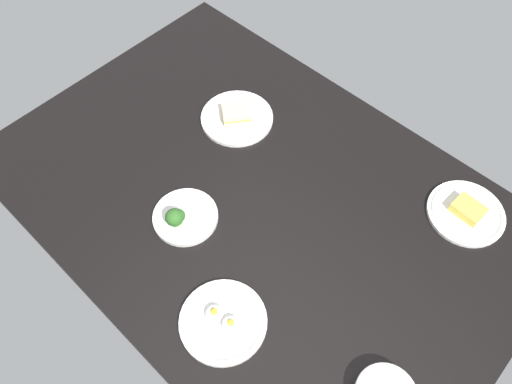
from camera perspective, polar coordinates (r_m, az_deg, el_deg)
The scene contains 5 objects.
dining_table at distance 137.23cm, azimuth -0.00°, elevation -0.91°, with size 143.36×97.41×4.00cm, color black.
plate_broccoli at distance 131.32cm, azimuth -8.34°, elevation -2.82°, with size 17.26×17.26×7.93cm.
plate_sandwich at distance 151.54cm, azimuth -2.20°, elevation 8.61°, with size 21.83×21.83×4.40cm.
plate_cheese at distance 143.04cm, azimuth 22.97°, elevation -2.14°, with size 20.45×20.45×3.73cm.
plate_eggs at distance 119.49cm, azimuth -3.80°, elevation -14.56°, with size 20.64×20.64×4.38cm.
Camera 1 is at (-50.15, 53.44, 118.02)cm, focal length 34.89 mm.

